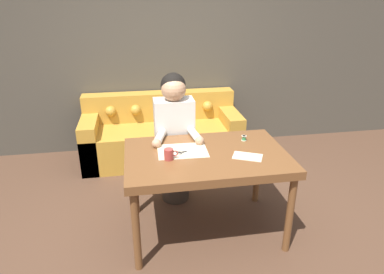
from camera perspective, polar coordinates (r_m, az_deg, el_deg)
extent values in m
plane|color=#4C3323|center=(3.13, 0.78, -16.46)|extent=(16.00, 16.00, 0.00)
cube|color=#474238|center=(4.54, -4.08, 14.13)|extent=(8.00, 0.06, 2.60)
cube|color=brown|center=(2.84, 2.42, -3.39)|extent=(1.34, 0.87, 0.07)
cylinder|color=brown|center=(2.67, -9.28, -15.29)|extent=(0.06, 0.06, 0.70)
cylinder|color=brown|center=(2.91, 15.98, -12.38)|extent=(0.06, 0.06, 0.70)
cylinder|color=brown|center=(3.30, -9.56, -7.26)|extent=(0.06, 0.06, 0.70)
cylinder|color=brown|center=(3.49, 10.86, -5.53)|extent=(0.06, 0.06, 0.70)
cube|color=#B7842D|center=(4.40, -4.97, -0.87)|extent=(1.95, 0.79, 0.44)
cube|color=#B7842D|center=(4.53, -5.47, 5.22)|extent=(1.95, 0.22, 0.36)
cube|color=#B7842D|center=(4.40, -16.43, -0.66)|extent=(0.20, 0.79, 0.60)
cube|color=#B7842D|center=(4.52, 6.12, 0.82)|extent=(0.20, 0.79, 0.60)
sphere|color=#B7842D|center=(4.40, -13.41, 4.18)|extent=(0.13, 0.13, 0.13)
sphere|color=#B7842D|center=(4.39, -9.37, 4.46)|extent=(0.13, 0.13, 0.13)
sphere|color=#B7842D|center=(4.40, -5.33, 4.72)|extent=(0.13, 0.13, 0.13)
sphere|color=#B7842D|center=(4.44, -1.32, 4.95)|extent=(0.13, 0.13, 0.13)
sphere|color=#B7842D|center=(4.49, 2.61, 5.15)|extent=(0.13, 0.13, 0.13)
cube|color=white|center=(4.24, -2.54, 1.51)|extent=(0.34, 0.28, 0.00)
cylinder|color=#33281E|center=(3.53, -2.81, -6.70)|extent=(0.28, 0.28, 0.49)
cube|color=beige|center=(3.30, -2.99, 1.41)|extent=(0.38, 0.22, 0.59)
sphere|color=tan|center=(3.16, -3.09, 7.97)|extent=(0.23, 0.23, 0.23)
sphere|color=black|center=(3.18, -3.17, 8.60)|extent=(0.23, 0.23, 0.23)
cylinder|color=beige|center=(3.06, -5.40, -0.05)|extent=(0.14, 0.28, 0.07)
sphere|color=tan|center=(2.94, -5.95, -1.07)|extent=(0.08, 0.08, 0.08)
cylinder|color=beige|center=(3.09, 0.49, 0.34)|extent=(0.10, 0.28, 0.07)
sphere|color=tan|center=(2.97, 1.27, -0.61)|extent=(0.08, 0.08, 0.08)
cube|color=beige|center=(2.86, -1.60, -2.32)|extent=(0.42, 0.31, 0.00)
cube|color=beige|center=(2.80, 9.24, -3.22)|extent=(0.27, 0.23, 0.00)
cube|color=silver|center=(2.88, 0.11, -2.09)|extent=(0.11, 0.07, 0.00)
cube|color=black|center=(2.83, -1.44, -2.61)|extent=(0.07, 0.05, 0.00)
torus|color=black|center=(2.81, -2.06, -2.82)|extent=(0.04, 0.04, 0.01)
cube|color=silver|center=(2.87, 0.31, -2.25)|extent=(0.12, 0.03, 0.00)
cube|color=black|center=(2.84, -1.56, -2.51)|extent=(0.08, 0.02, 0.00)
torus|color=black|center=(2.83, -2.31, -2.61)|extent=(0.04, 0.04, 0.01)
cylinder|color=silver|center=(2.85, -0.82, -2.40)|extent=(0.01, 0.01, 0.01)
cylinder|color=#9E3833|center=(2.71, -3.89, -2.89)|extent=(0.08, 0.08, 0.09)
torus|color=#9E3833|center=(2.71, -2.84, -2.73)|extent=(0.05, 0.01, 0.05)
cylinder|color=#338C4C|center=(3.09, 8.66, -0.18)|extent=(0.03, 0.03, 0.04)
cylinder|color=beige|center=(3.08, 8.68, 0.17)|extent=(0.04, 0.04, 0.00)
cylinder|color=beige|center=(3.10, 8.64, -0.53)|extent=(0.04, 0.04, 0.00)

